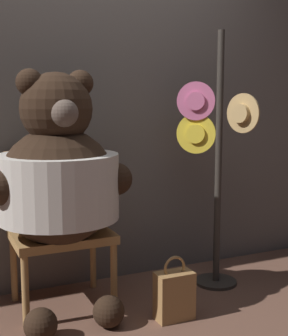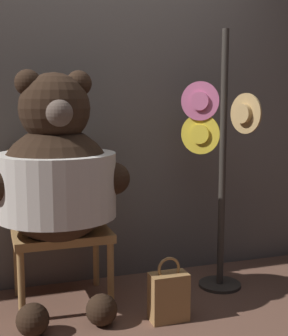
% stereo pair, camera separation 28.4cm
% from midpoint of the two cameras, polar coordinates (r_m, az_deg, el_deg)
% --- Properties ---
extents(ground_plane, '(14.00, 14.00, 0.00)m').
position_cam_midpoint_polar(ground_plane, '(2.82, -7.62, -17.66)').
color(ground_plane, brown).
extents(wall_back, '(8.00, 0.10, 2.34)m').
position_cam_midpoint_polar(wall_back, '(3.13, -11.32, 7.04)').
color(wall_back, '#66605B').
rests_on(wall_back, ground_plane).
extents(chair, '(0.57, 0.45, 0.93)m').
position_cam_midpoint_polar(chair, '(2.92, -13.23, -6.26)').
color(chair, '#B2844C').
rests_on(chair, ground_plane).
extents(teddy_bear, '(0.83, 0.74, 1.40)m').
position_cam_midpoint_polar(teddy_bear, '(2.70, -13.39, -1.28)').
color(teddy_bear, black).
rests_on(teddy_bear, ground_plane).
extents(hat_display_rack, '(0.36, 0.50, 1.67)m').
position_cam_midpoint_polar(hat_display_rack, '(3.05, 6.04, 0.97)').
color(hat_display_rack, '#332D28').
rests_on(hat_display_rack, ground_plane).
extents(handbag_on_ground, '(0.21, 0.12, 0.37)m').
position_cam_midpoint_polar(handbag_on_ground, '(2.72, 0.63, -15.25)').
color(handbag_on_ground, '#A87A47').
rests_on(handbag_on_ground, ground_plane).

